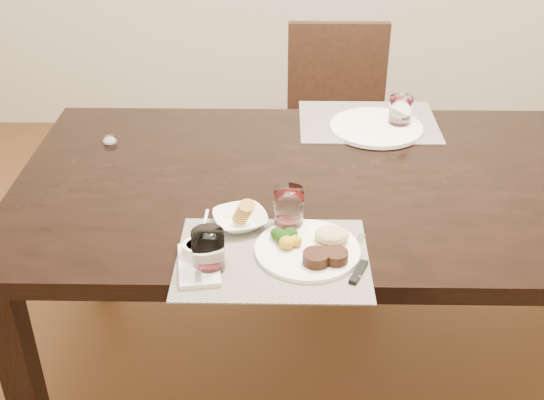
{
  "coord_description": "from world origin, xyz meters",
  "views": [
    {
      "loc": [
        -0.23,
        -1.72,
        1.71
      ],
      "look_at": [
        -0.25,
        -0.24,
        0.82
      ],
      "focal_mm": 45.0,
      "sensor_mm": 36.0,
      "label": 1
    }
  ],
  "objects_px": {
    "cracker_bowl": "(240,219)",
    "far_plate": "(376,127)",
    "dinner_plate": "(313,248)",
    "steak_knife": "(358,266)",
    "wine_glass_near": "(289,210)",
    "chair_far": "(337,122)"
  },
  "relations": [
    {
      "from": "cracker_bowl",
      "to": "wine_glass_near",
      "type": "relative_size",
      "value": 1.63
    },
    {
      "from": "steak_knife",
      "to": "far_plate",
      "type": "height_order",
      "value": "far_plate"
    },
    {
      "from": "steak_knife",
      "to": "wine_glass_near",
      "type": "xyz_separation_m",
      "value": [
        -0.16,
        0.18,
        0.04
      ]
    },
    {
      "from": "dinner_plate",
      "to": "cracker_bowl",
      "type": "height_order",
      "value": "cracker_bowl"
    },
    {
      "from": "cracker_bowl",
      "to": "wine_glass_near",
      "type": "xyz_separation_m",
      "value": [
        0.12,
        0.0,
        0.03
      ]
    },
    {
      "from": "dinner_plate",
      "to": "steak_knife",
      "type": "distance_m",
      "value": 0.12
    },
    {
      "from": "dinner_plate",
      "to": "far_plate",
      "type": "height_order",
      "value": "dinner_plate"
    },
    {
      "from": "chair_far",
      "to": "steak_knife",
      "type": "bearing_deg",
      "value": -92.14
    },
    {
      "from": "wine_glass_near",
      "to": "steak_knife",
      "type": "bearing_deg",
      "value": -47.6
    },
    {
      "from": "steak_knife",
      "to": "cracker_bowl",
      "type": "bearing_deg",
      "value": 172.37
    },
    {
      "from": "cracker_bowl",
      "to": "wine_glass_near",
      "type": "height_order",
      "value": "wine_glass_near"
    },
    {
      "from": "dinner_plate",
      "to": "wine_glass_near",
      "type": "distance_m",
      "value": 0.13
    },
    {
      "from": "steak_knife",
      "to": "dinner_plate",
      "type": "bearing_deg",
      "value": 174.46
    },
    {
      "from": "chair_far",
      "to": "wine_glass_near",
      "type": "xyz_separation_m",
      "value": [
        -0.21,
        -1.19,
        0.3
      ]
    },
    {
      "from": "far_plate",
      "to": "dinner_plate",
      "type": "bearing_deg",
      "value": -108.35
    },
    {
      "from": "dinner_plate",
      "to": "steak_knife",
      "type": "bearing_deg",
      "value": -43.97
    },
    {
      "from": "cracker_bowl",
      "to": "far_plate",
      "type": "distance_m",
      "value": 0.72
    },
    {
      "from": "dinner_plate",
      "to": "cracker_bowl",
      "type": "xyz_separation_m",
      "value": [
        -0.18,
        0.12,
        0.0
      ]
    },
    {
      "from": "chair_far",
      "to": "wine_glass_near",
      "type": "distance_m",
      "value": 1.24
    },
    {
      "from": "steak_knife",
      "to": "wine_glass_near",
      "type": "relative_size",
      "value": 1.97
    },
    {
      "from": "cracker_bowl",
      "to": "wine_glass_near",
      "type": "distance_m",
      "value": 0.13
    },
    {
      "from": "steak_knife",
      "to": "chair_far",
      "type": "bearing_deg",
      "value": 111.92
    }
  ]
}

